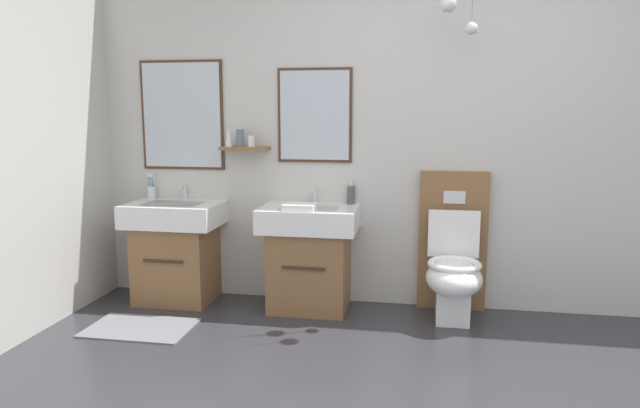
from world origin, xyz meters
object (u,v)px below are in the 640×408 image
at_px(toilet, 453,264).
at_px(soap_dispenser, 351,194).
at_px(vanity_sink_right, 310,254).
at_px(folded_hand_towel, 300,207).
at_px(vanity_sink_left, 176,248).
at_px(toothbrush_cup, 151,192).

distance_m(toilet, soap_dispenser, 0.87).
relative_size(vanity_sink_right, soap_dispenser, 4.46).
relative_size(toilet, soap_dispenser, 5.97).
bearing_deg(folded_hand_towel, soap_dispenser, 46.38).
distance_m(vanity_sink_left, folded_hand_towel, 1.06).
height_order(toilet, soap_dispenser, toilet).
distance_m(soap_dispenser, folded_hand_towel, 0.46).
bearing_deg(soap_dispenser, toothbrush_cup, -179.62).
relative_size(vanity_sink_left, soap_dispenser, 4.46).
xyz_separation_m(vanity_sink_left, soap_dispenser, (1.29, 0.18, 0.41)).
xyz_separation_m(vanity_sink_left, toothbrush_cup, (-0.26, 0.17, 0.40)).
xyz_separation_m(vanity_sink_right, soap_dispenser, (0.27, 0.18, 0.41)).
distance_m(toilet, toothbrush_cup, 2.33).
bearing_deg(vanity_sink_left, folded_hand_towel, -8.61).
bearing_deg(toothbrush_cup, folded_hand_towel, -14.35).
height_order(vanity_sink_left, toothbrush_cup, toothbrush_cup).
bearing_deg(vanity_sink_left, toilet, 0.25).
bearing_deg(toothbrush_cup, vanity_sink_left, -32.81).
xyz_separation_m(soap_dispenser, folded_hand_towel, (-0.31, -0.33, -0.05)).
height_order(soap_dispenser, folded_hand_towel, soap_dispenser).
distance_m(vanity_sink_right, soap_dispenser, 0.53).
xyz_separation_m(vanity_sink_left, toilet, (2.03, 0.01, -0.03)).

